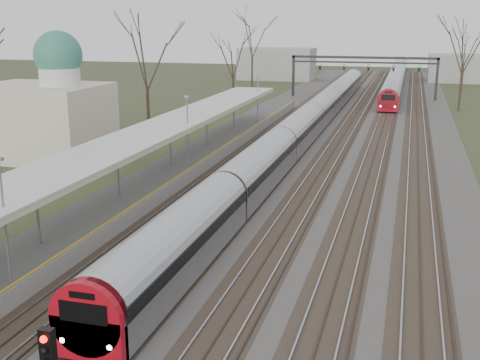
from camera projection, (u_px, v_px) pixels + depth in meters
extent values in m
cube|color=#474442|center=(334.00, 134.00, 60.16)|extent=(24.00, 160.00, 0.10)
cube|color=#4C3828|center=(276.00, 131.00, 61.72)|extent=(2.60, 160.00, 0.06)
cube|color=gray|center=(269.00, 130.00, 61.89)|extent=(0.07, 160.00, 0.12)
cube|color=gray|center=(283.00, 130.00, 61.52)|extent=(0.07, 160.00, 0.12)
cube|color=#4C3828|center=(310.00, 132.00, 60.81)|extent=(2.60, 160.00, 0.06)
cube|color=gray|center=(303.00, 131.00, 60.98)|extent=(0.07, 160.00, 0.12)
cube|color=gray|center=(317.00, 132.00, 60.60)|extent=(0.07, 160.00, 0.12)
cube|color=#4C3828|center=(345.00, 134.00, 59.89)|extent=(2.60, 160.00, 0.06)
cube|color=gray|center=(337.00, 133.00, 60.06)|extent=(0.07, 160.00, 0.12)
cube|color=gray|center=(352.00, 134.00, 59.68)|extent=(0.07, 160.00, 0.12)
cube|color=#4C3828|center=(380.00, 136.00, 58.97)|extent=(2.60, 160.00, 0.06)
cube|color=gray|center=(373.00, 135.00, 59.14)|extent=(0.07, 160.00, 0.12)
cube|color=gray|center=(388.00, 135.00, 58.76)|extent=(0.07, 160.00, 0.12)
cube|color=#4C3828|center=(417.00, 138.00, 58.05)|extent=(2.60, 160.00, 0.06)
cube|color=gray|center=(410.00, 137.00, 58.22)|extent=(0.07, 160.00, 0.12)
cube|color=gray|center=(425.00, 137.00, 57.84)|extent=(0.07, 160.00, 0.12)
cube|color=#9E9B93|center=(188.00, 162.00, 46.14)|extent=(3.50, 69.00, 1.00)
cylinder|color=slate|center=(37.00, 213.00, 27.49)|extent=(0.14, 0.14, 3.00)
cylinder|color=slate|center=(118.00, 172.00, 34.93)|extent=(0.14, 0.14, 3.00)
cylinder|color=slate|center=(170.00, 146.00, 42.37)|extent=(0.14, 0.14, 3.00)
cylinder|color=slate|center=(207.00, 127.00, 49.81)|extent=(0.14, 0.14, 3.00)
cylinder|color=slate|center=(234.00, 113.00, 57.25)|extent=(0.14, 0.14, 3.00)
cube|color=silver|center=(164.00, 126.00, 41.04)|extent=(4.10, 50.00, 0.12)
cube|color=beige|center=(164.00, 129.00, 41.09)|extent=(4.10, 50.00, 0.25)
cube|color=beige|center=(42.00, 122.00, 49.36)|extent=(10.00, 8.00, 6.00)
cylinder|color=silver|center=(59.00, 70.00, 47.76)|extent=(3.20, 3.20, 2.50)
sphere|color=#307969|center=(58.00, 55.00, 47.45)|extent=(3.80, 3.80, 3.80)
cube|color=black|center=(293.00, 76.00, 89.94)|extent=(0.35, 0.35, 6.00)
cube|color=black|center=(437.00, 80.00, 84.56)|extent=(0.35, 0.35, 6.00)
cube|color=black|center=(364.00, 58.00, 86.50)|extent=(21.00, 0.35, 0.35)
cube|color=black|center=(364.00, 62.00, 86.68)|extent=(21.00, 0.25, 0.25)
cube|color=black|center=(320.00, 67.00, 88.32)|extent=(0.32, 0.22, 0.85)
sphere|color=#0CFF19|center=(320.00, 65.00, 88.12)|extent=(0.16, 0.16, 0.16)
cube|color=black|center=(344.00, 67.00, 87.40)|extent=(0.32, 0.22, 0.85)
sphere|color=#0CFF19|center=(344.00, 65.00, 87.20)|extent=(0.16, 0.16, 0.16)
cube|color=black|center=(369.00, 68.00, 86.48)|extent=(0.32, 0.22, 0.85)
sphere|color=#0CFF19|center=(369.00, 66.00, 86.28)|extent=(0.16, 0.16, 0.16)
cube|color=black|center=(394.00, 68.00, 85.56)|extent=(0.32, 0.22, 0.85)
sphere|color=#0CFF19|center=(394.00, 66.00, 85.37)|extent=(0.16, 0.16, 0.16)
cube|color=black|center=(419.00, 69.00, 84.64)|extent=(0.32, 0.22, 0.85)
sphere|color=#0CFF19|center=(419.00, 67.00, 84.45)|extent=(0.16, 0.16, 0.16)
cylinder|color=#2D231C|center=(148.00, 113.00, 57.49)|extent=(0.30, 0.30, 4.95)
cube|color=#9EA0A7|center=(311.00, 121.00, 61.29)|extent=(2.55, 90.00, 1.60)
cylinder|color=#9EA0A7|center=(311.00, 115.00, 61.12)|extent=(2.60, 89.70, 2.60)
cube|color=black|center=(311.00, 114.00, 61.09)|extent=(2.62, 89.40, 0.55)
cube|color=#A80915|center=(89.00, 337.00, 19.53)|extent=(2.55, 0.50, 1.50)
cylinder|color=#A80915|center=(88.00, 317.00, 19.40)|extent=(2.60, 0.60, 2.60)
cube|color=black|center=(84.00, 312.00, 19.07)|extent=(1.70, 0.12, 0.70)
sphere|color=white|center=(63.00, 340.00, 19.59)|extent=(0.22, 0.22, 0.22)
sphere|color=white|center=(110.00, 347.00, 19.15)|extent=(0.22, 0.22, 0.22)
cube|color=black|center=(311.00, 130.00, 61.52)|extent=(1.80, 89.00, 0.35)
cube|color=#9EA0A7|center=(397.00, 78.00, 107.95)|extent=(2.55, 75.00, 1.60)
cylinder|color=#9EA0A7|center=(397.00, 74.00, 107.78)|extent=(2.60, 74.70, 2.60)
cube|color=black|center=(397.00, 74.00, 107.76)|extent=(2.62, 74.40, 0.55)
cube|color=#A80915|center=(388.00, 105.00, 73.17)|extent=(2.55, 0.50, 1.50)
cylinder|color=#A80915|center=(388.00, 100.00, 73.04)|extent=(2.60, 0.60, 2.60)
cube|color=black|center=(388.00, 97.00, 72.71)|extent=(1.70, 0.12, 0.70)
sphere|color=white|center=(380.00, 106.00, 73.23)|extent=(0.22, 0.22, 0.22)
sphere|color=white|center=(395.00, 107.00, 72.79)|extent=(0.22, 0.22, 0.22)
cube|color=black|center=(396.00, 83.00, 108.19)|extent=(1.80, 74.00, 0.35)
cube|color=black|center=(48.00, 348.00, 14.05)|extent=(0.35, 0.22, 1.00)
sphere|color=#FF0C05|center=(44.00, 339.00, 13.86)|extent=(0.18, 0.18, 0.18)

